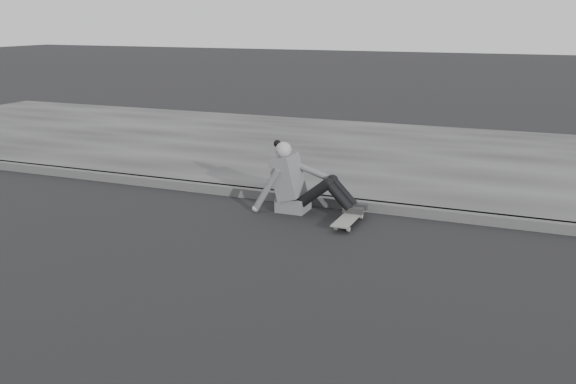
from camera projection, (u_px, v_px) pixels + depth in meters
name	position (u px, v px, depth m)	size (l,w,h in m)	color
ground	(371.00, 303.00, 5.41)	(80.00, 80.00, 0.00)	black
curb	(428.00, 212.00, 7.70)	(24.00, 0.16, 0.12)	#444444
sidewalk	(462.00, 162.00, 10.39)	(24.00, 6.00, 0.12)	#3C3C3C
skateboard	(349.00, 218.00, 7.44)	(0.20, 0.78, 0.09)	gray
seated_woman	(298.00, 183.00, 7.85)	(1.38, 0.46, 0.88)	#535356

